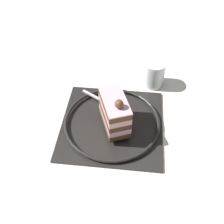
# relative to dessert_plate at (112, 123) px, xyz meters

# --- Properties ---
(ground_plane) EXTENTS (2.40, 2.40, 0.00)m
(ground_plane) POSITION_rel_dessert_plate_xyz_m (-0.03, 0.02, -0.01)
(ground_plane) COLOR silver
(dessert_plate) EXTENTS (0.29, 0.29, 0.02)m
(dessert_plate) POSITION_rel_dessert_plate_xyz_m (0.00, 0.00, 0.00)
(dessert_plate) COLOR black
(dessert_plate) RESTS_ON ground_plane
(cake_slice) EXTENTS (0.11, 0.10, 0.10)m
(cake_slice) POSITION_rel_dessert_plate_xyz_m (0.01, 0.01, 0.05)
(cake_slice) COLOR brown
(cake_slice) RESTS_ON dessert_plate
(fork) EXTENTS (0.04, 0.10, 0.00)m
(fork) POSITION_rel_dessert_plate_xyz_m (-0.05, -0.05, 0.01)
(fork) COLOR silver
(fork) RESTS_ON dessert_plate
(drink_glass_near) EXTENTS (0.06, 0.06, 0.07)m
(drink_glass_near) POSITION_rel_dessert_plate_xyz_m (-0.18, 0.06, 0.02)
(drink_glass_near) COLOR white
(drink_glass_near) RESTS_ON ground_plane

